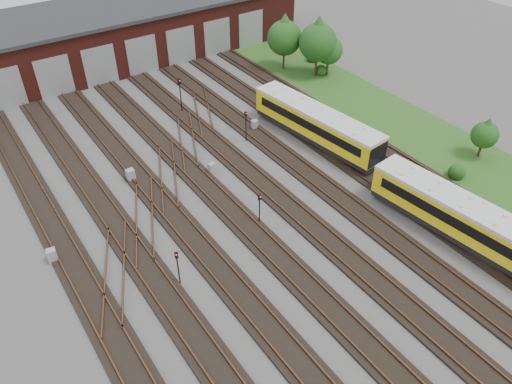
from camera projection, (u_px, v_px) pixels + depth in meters
ground at (310, 255)px, 35.04m from camera, size 120.00×120.00×0.00m
track_network at (303, 250)px, 35.28m from camera, size 30.40×70.00×0.33m
maintenance_shed at (96, 37)px, 58.95m from camera, size 51.00×12.50×6.35m
grass_verge at (393, 119)px, 49.99m from camera, size 8.00×55.00×0.05m
metro_train at (462, 218)px, 35.41m from camera, size 4.08×46.25×2.90m
signal_mast_0 at (178, 264)px, 31.93m from camera, size 0.27×0.26×2.83m
signal_mast_1 at (259, 205)px, 36.70m from camera, size 0.25×0.23×2.70m
signal_mast_2 at (180, 91)px, 49.74m from camera, size 0.31×0.29×3.71m
signal_mast_3 at (246, 123)px, 45.67m from camera, size 0.26×0.24×3.08m
relay_cabinet_0 at (52, 256)px, 34.30m from camera, size 0.71×0.63×1.06m
relay_cabinet_1 at (131, 175)px, 41.64m from camera, size 0.67×0.57×1.10m
relay_cabinet_2 at (212, 168)px, 42.60m from camera, size 0.60×0.52×0.93m
relay_cabinet_3 at (254, 125)px, 48.28m from camera, size 0.63×0.54×0.96m
relay_cabinet_4 at (276, 102)px, 51.98m from camera, size 0.68×0.61×0.96m
tree_0 at (285, 34)px, 56.92m from camera, size 3.99×3.99×6.62m
tree_1 at (329, 47)px, 56.16m from camera, size 3.15×3.15×5.21m
tree_2 at (318, 38)px, 55.21m from camera, size 4.25×4.25×7.03m
tree_3 at (486, 132)px, 43.31m from camera, size 2.36×2.36×3.91m
bush_0 at (457, 170)px, 41.93m from camera, size 1.44×1.44×1.44m
bush_1 at (321, 69)px, 57.89m from camera, size 1.33×1.33×1.33m
bush_2 at (314, 55)px, 60.78m from camera, size 1.59×1.59×1.59m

